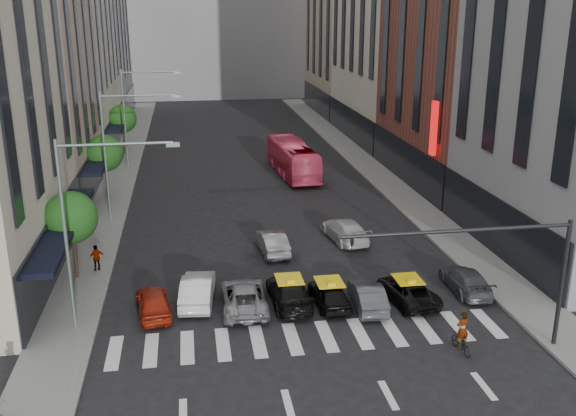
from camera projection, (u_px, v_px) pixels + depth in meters
name	position (u px, v px, depth m)	size (l,w,h in m)	color
ground	(320.00, 354.00, 28.25)	(160.00, 160.00, 0.00)	black
sidewalk_left	(117.00, 184.00, 54.75)	(3.00, 96.00, 0.15)	slate
sidewalk_right	(377.00, 173.00, 58.18)	(3.00, 96.00, 0.15)	slate
building_left_b	(27.00, 42.00, 48.43)	(8.00, 16.00, 24.00)	tan
building_left_d	(89.00, 2.00, 82.36)	(8.00, 18.00, 30.00)	gray
building_right_b	(459.00, 26.00, 52.27)	(8.00, 18.00, 26.00)	brown
building_right_d	(347.00, 10.00, 87.74)	(8.00, 18.00, 28.00)	tan
tree_near	(71.00, 218.00, 34.79)	(2.88, 2.88, 4.95)	black
tree_mid	(104.00, 153.00, 49.85)	(2.88, 2.88, 4.95)	black
tree_far	(122.00, 119.00, 64.91)	(2.88, 2.88, 4.95)	black
streetlamp_near	(85.00, 210.00, 28.72)	(5.38, 0.25, 9.00)	gray
streetlamp_mid	(118.00, 139.00, 43.79)	(5.38, 0.25, 9.00)	gray
streetlamp_far	(134.00, 105.00, 58.85)	(5.38, 0.25, 9.00)	gray
traffic_signal	(505.00, 258.00, 27.10)	(10.10, 0.20, 6.00)	black
liberty_sign	(434.00, 128.00, 47.14)	(0.30, 0.70, 4.00)	red
car_red	(153.00, 302.00, 31.67)	(1.57, 3.90, 1.33)	#9E210E
car_white_front	(198.00, 289.00, 32.92)	(1.57, 4.49, 1.48)	silver
car_silver	(244.00, 296.00, 32.31)	(2.23, 4.84, 1.34)	gray
taxi_left	(289.00, 292.00, 32.74)	(1.92, 4.72, 1.37)	black
taxi_center	(329.00, 294.00, 32.59)	(1.53, 3.80, 1.29)	black
car_grey_mid	(368.00, 295.00, 32.38)	(1.39, 3.99, 1.31)	#3C3E43
taxi_right	(407.00, 290.00, 33.11)	(2.00, 4.34, 1.20)	black
car_grey_curb	(466.00, 280.00, 34.27)	(1.77, 4.35, 1.26)	#474B50
car_row2_left	(272.00, 242.00, 39.60)	(1.46, 4.18, 1.38)	#97969B
car_row2_right	(345.00, 230.00, 41.69)	(1.98, 4.86, 1.41)	silver
bus	(292.00, 158.00, 57.57)	(2.57, 10.98, 3.06)	#F0466B
motorcycle	(461.00, 343.00, 28.31)	(0.56, 1.59, 0.84)	black
rider	(464.00, 317.00, 27.93)	(0.61, 0.40, 1.67)	gray
pedestrian_far	(97.00, 258.00, 36.53)	(0.90, 0.37, 1.53)	gray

